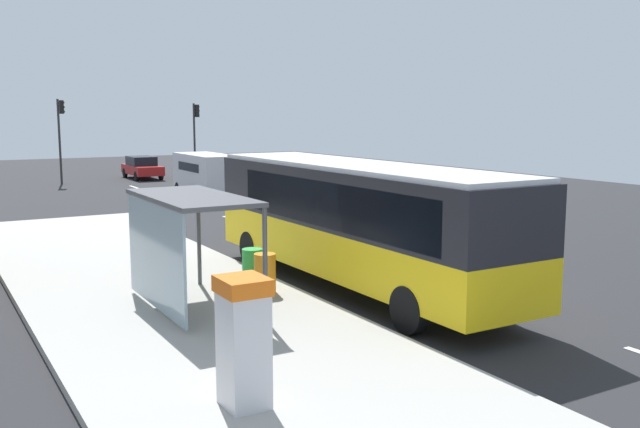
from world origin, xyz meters
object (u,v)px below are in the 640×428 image
at_px(sedan_near, 142,167).
at_px(recycling_bin_green, 253,268).
at_px(ticket_machine, 244,341).
at_px(recycling_bin_orange, 265,273).
at_px(bus, 355,217).
at_px(traffic_light_near_side, 196,129).
at_px(bus_shelter, 178,223).
at_px(traffic_light_far_side, 61,128).
at_px(white_van, 207,172).

bearing_deg(sedan_near, recycling_bin_green, -101.46).
distance_m(ticket_machine, recycling_bin_orange, 6.61).
relative_size(sedan_near, recycling_bin_orange, 4.65).
height_order(bus, recycling_bin_green, bus).
relative_size(ticket_machine, recycling_bin_orange, 2.04).
xyz_separation_m(bus, ticket_machine, (-5.63, -5.68, -0.67)).
bearing_deg(traffic_light_near_side, bus_shelter, -110.96).
xyz_separation_m(bus, traffic_light_near_side, (7.21, 30.91, 1.55)).
bearing_deg(sedan_near, traffic_light_far_side, -167.87).
xyz_separation_m(ticket_machine, recycling_bin_orange, (3.14, 5.79, -0.52)).
xyz_separation_m(recycling_bin_green, bus_shelter, (-2.21, -1.00, 1.44)).
relative_size(recycling_bin_green, traffic_light_near_side, 0.19).
bearing_deg(white_van, bus, -100.82).
bearing_deg(sedan_near, bus, -96.96).
xyz_separation_m(white_van, bus_shelter, (-8.61, -20.65, 0.75)).
relative_size(recycling_bin_orange, bus_shelter, 0.24).
xyz_separation_m(bus, recycling_bin_green, (-2.49, 0.81, -1.19)).
xyz_separation_m(sedan_near, recycling_bin_green, (-6.50, -32.06, -0.14)).
bearing_deg(bus_shelter, sedan_near, 75.23).
height_order(traffic_light_near_side, bus_shelter, traffic_light_near_side).
bearing_deg(sedan_near, recycling_bin_orange, -101.22).
relative_size(white_van, traffic_light_near_side, 1.02).
bearing_deg(white_van, sedan_near, 89.54).
relative_size(recycling_bin_orange, traffic_light_near_side, 0.19).
relative_size(ticket_machine, bus_shelter, 0.48).
bearing_deg(ticket_machine, traffic_light_near_side, 70.67).
relative_size(sedan_near, traffic_light_far_side, 0.83).
height_order(ticket_machine, recycling_bin_green, ticket_machine).
distance_m(traffic_light_near_side, traffic_light_far_side, 8.64).
relative_size(sedan_near, recycling_bin_green, 4.65).
bearing_deg(traffic_light_near_side, recycling_bin_orange, -107.48).
height_order(white_van, traffic_light_far_side, traffic_light_far_side).
distance_m(white_van, traffic_light_near_side, 11.14).
relative_size(bus, recycling_bin_green, 11.60).
height_order(white_van, traffic_light_near_side, traffic_light_near_side).
bearing_deg(sedan_near, ticket_machine, -104.04).
distance_m(ticket_machine, recycling_bin_green, 7.23).
bearing_deg(recycling_bin_green, recycling_bin_orange, -90.00).
height_order(sedan_near, bus_shelter, bus_shelter).
distance_m(bus, bus_shelter, 4.71).
bearing_deg(bus, sedan_near, 83.04).
xyz_separation_m(ticket_machine, bus_shelter, (0.93, 5.50, 0.93)).
bearing_deg(recycling_bin_green, bus, -18.09).
bearing_deg(bus_shelter, white_van, 67.36).
bearing_deg(traffic_light_far_side, sedan_near, 12.13).
bearing_deg(recycling_bin_green, traffic_light_near_side, 72.14).
distance_m(white_van, bus_shelter, 22.38).
bearing_deg(traffic_light_far_side, recycling_bin_orange, -91.99).
bearing_deg(recycling_bin_green, traffic_light_far_side, 87.97).
bearing_deg(recycling_bin_orange, recycling_bin_green, 90.00).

